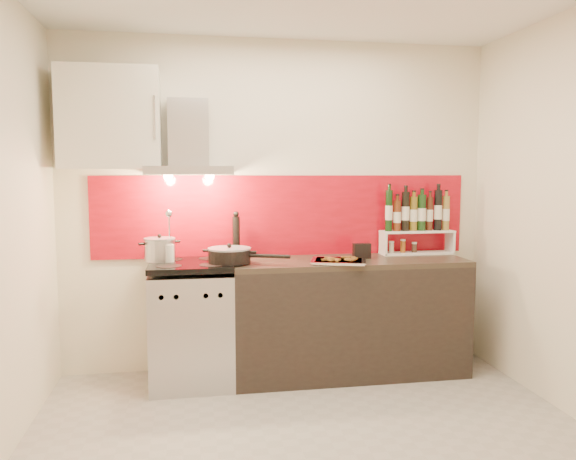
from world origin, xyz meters
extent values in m
plane|color=#9E9991|center=(0.00, 0.00, 0.00)|extent=(3.40, 3.40, 0.00)
cube|color=silver|center=(0.00, 1.40, 1.30)|extent=(3.40, 0.02, 2.60)
cube|color=#A10814|center=(0.05, 1.39, 1.22)|extent=(3.00, 0.02, 0.64)
cube|color=#B7B7BA|center=(-0.70, 1.10, 0.42)|extent=(0.60, 0.60, 0.84)
cube|color=black|center=(-0.70, 0.81, 0.33)|extent=(0.50, 0.02, 0.40)
cube|color=#B7B7BA|center=(-0.70, 0.81, 0.72)|extent=(0.56, 0.02, 0.12)
cube|color=#FF190C|center=(-0.70, 0.81, 0.72)|extent=(0.10, 0.01, 0.04)
cube|color=black|center=(-0.70, 1.10, 0.89)|extent=(0.60, 0.60, 0.04)
cube|color=black|center=(0.50, 1.10, 0.43)|extent=(1.80, 0.60, 0.86)
cube|color=#2C241B|center=(0.50, 1.10, 0.88)|extent=(1.80, 0.60, 0.04)
cube|color=#B7B7BA|center=(-0.70, 1.15, 1.58)|extent=(0.62, 0.50, 0.06)
cube|color=#B7B7BA|center=(-0.70, 1.30, 1.86)|extent=(0.30, 0.18, 0.50)
sphere|color=#FFD18C|center=(-0.85, 1.15, 1.54)|extent=(0.07, 0.07, 0.07)
sphere|color=#FFD18C|center=(-0.55, 1.15, 1.54)|extent=(0.07, 0.07, 0.07)
cube|color=beige|center=(-1.25, 1.22, 1.95)|extent=(0.70, 0.35, 0.72)
cylinder|color=#B7B7BA|center=(-0.92, 1.21, 0.99)|extent=(0.23, 0.23, 0.16)
cylinder|color=#99999E|center=(-0.92, 1.21, 1.07)|extent=(0.23, 0.23, 0.01)
sphere|color=black|center=(-0.92, 1.21, 1.10)|extent=(0.03, 0.03, 0.03)
cylinder|color=black|center=(-0.42, 1.03, 0.96)|extent=(0.31, 0.31, 0.10)
cylinder|color=#99999E|center=(-0.42, 1.03, 1.01)|extent=(0.32, 0.32, 0.01)
sphere|color=black|center=(-0.42, 1.03, 1.04)|extent=(0.03, 0.03, 0.03)
cylinder|color=black|center=(-0.14, 0.91, 0.97)|extent=(0.29, 0.14, 0.03)
cylinder|color=silver|center=(-0.86, 1.14, 0.97)|extent=(0.08, 0.08, 0.14)
cylinder|color=silver|center=(-0.85, 1.14, 1.15)|extent=(0.01, 0.07, 0.26)
sphere|color=silver|center=(-0.85, 1.09, 1.27)|extent=(0.06, 0.06, 0.06)
cylinder|color=black|center=(-0.35, 1.27, 1.06)|extent=(0.06, 0.06, 0.33)
sphere|color=black|center=(-0.35, 1.27, 1.25)|extent=(0.05, 0.05, 0.05)
cube|color=white|center=(1.12, 1.27, 0.91)|extent=(0.60, 0.16, 0.01)
cube|color=white|center=(0.83, 1.27, 0.99)|extent=(0.01, 0.16, 0.17)
cube|color=white|center=(1.41, 1.27, 0.99)|extent=(0.02, 0.16, 0.17)
cube|color=white|center=(1.12, 1.27, 1.09)|extent=(0.60, 0.16, 0.02)
cylinder|color=black|center=(0.88, 1.27, 1.26)|extent=(0.06, 0.06, 0.33)
cylinder|color=#52220E|center=(0.95, 1.27, 1.22)|extent=(0.06, 0.06, 0.25)
cylinder|color=black|center=(1.02, 1.27, 1.25)|extent=(0.06, 0.06, 0.32)
cylinder|color=brown|center=(1.09, 1.27, 1.23)|extent=(0.06, 0.06, 0.28)
cylinder|color=black|center=(1.16, 1.27, 1.24)|extent=(0.07, 0.07, 0.29)
cylinder|color=#421E11|center=(1.23, 1.27, 1.23)|extent=(0.05, 0.05, 0.27)
cylinder|color=black|center=(1.30, 1.27, 1.26)|extent=(0.06, 0.06, 0.33)
cylinder|color=olive|center=(1.37, 1.27, 1.23)|extent=(0.06, 0.06, 0.28)
cylinder|color=#BFB49B|center=(0.91, 1.27, 0.96)|extent=(0.04, 0.04, 0.08)
cylinder|color=#975119|center=(1.00, 1.27, 0.96)|extent=(0.04, 0.04, 0.10)
cylinder|color=#412D20|center=(1.10, 1.27, 0.95)|extent=(0.04, 0.04, 0.07)
cube|color=black|center=(0.61, 1.11, 0.96)|extent=(0.14, 0.06, 0.12)
cube|color=silver|center=(0.38, 0.94, 0.91)|extent=(0.45, 0.39, 0.01)
cube|color=silver|center=(0.38, 0.94, 0.92)|extent=(0.47, 0.41, 0.01)
cube|color=red|center=(0.38, 0.94, 0.92)|extent=(0.40, 0.34, 0.01)
cube|color=brown|center=(0.43, 0.89, 0.93)|extent=(0.04, 0.05, 0.01)
cube|color=brown|center=(0.47, 0.87, 0.93)|extent=(0.05, 0.04, 0.01)
cube|color=brown|center=(0.31, 1.01, 0.93)|extent=(0.05, 0.04, 0.01)
cube|color=brown|center=(0.48, 1.01, 0.93)|extent=(0.04, 0.05, 0.01)
cube|color=brown|center=(0.50, 1.00, 0.93)|extent=(0.05, 0.02, 0.01)
cube|color=brown|center=(0.45, 0.93, 0.93)|extent=(0.04, 0.05, 0.01)
cube|color=brown|center=(0.34, 0.95, 0.93)|extent=(0.05, 0.02, 0.01)
cube|color=brown|center=(0.34, 0.86, 0.93)|extent=(0.02, 0.05, 0.01)
cube|color=brown|center=(0.30, 0.90, 0.93)|extent=(0.03, 0.05, 0.01)
cube|color=brown|center=(0.32, 0.96, 0.93)|extent=(0.02, 0.05, 0.01)
cube|color=brown|center=(0.27, 0.92, 0.93)|extent=(0.05, 0.02, 0.01)
cube|color=brown|center=(0.35, 0.89, 0.93)|extent=(0.05, 0.03, 0.01)
cube|color=brown|center=(0.50, 0.95, 0.93)|extent=(0.05, 0.04, 0.01)
cube|color=brown|center=(0.34, 0.96, 0.93)|extent=(0.04, 0.05, 0.01)
cube|color=brown|center=(0.36, 0.92, 0.93)|extent=(0.04, 0.05, 0.01)
cube|color=brown|center=(0.45, 1.02, 0.93)|extent=(0.05, 0.02, 0.01)
camera|label=1|loc=(-0.69, -3.03, 1.57)|focal=35.00mm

